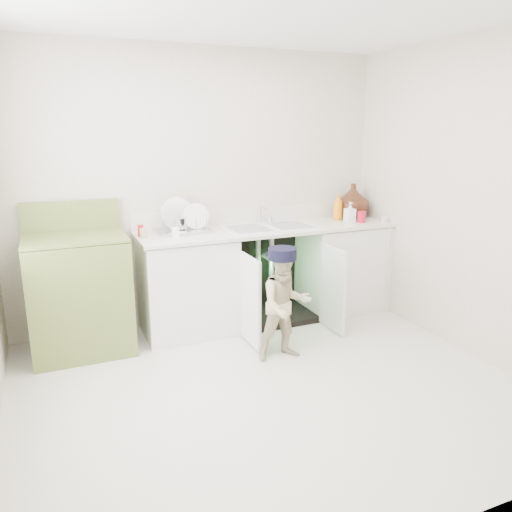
% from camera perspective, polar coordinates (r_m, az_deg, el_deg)
% --- Properties ---
extents(ground, '(3.50, 3.50, 0.00)m').
position_cam_1_polar(ground, '(3.70, 1.45, -14.68)').
color(ground, '#BCB8A5').
rests_on(ground, ground).
extents(room_shell, '(6.00, 5.50, 1.26)m').
position_cam_1_polar(room_shell, '(3.28, 1.59, 4.78)').
color(room_shell, beige).
rests_on(room_shell, ground).
extents(counter_run, '(2.44, 1.02, 1.25)m').
position_cam_1_polar(counter_run, '(4.76, 1.84, -1.64)').
color(counter_run, white).
rests_on(counter_run, ground).
extents(avocado_stove, '(0.78, 0.65, 1.21)m').
position_cam_1_polar(avocado_stove, '(4.32, -19.55, -3.93)').
color(avocado_stove, olive).
rests_on(avocado_stove, ground).
extents(repair_worker, '(0.53, 0.67, 0.91)m').
position_cam_1_polar(repair_worker, '(3.94, 3.36, -5.42)').
color(repair_worker, beige).
rests_on(repair_worker, ground).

